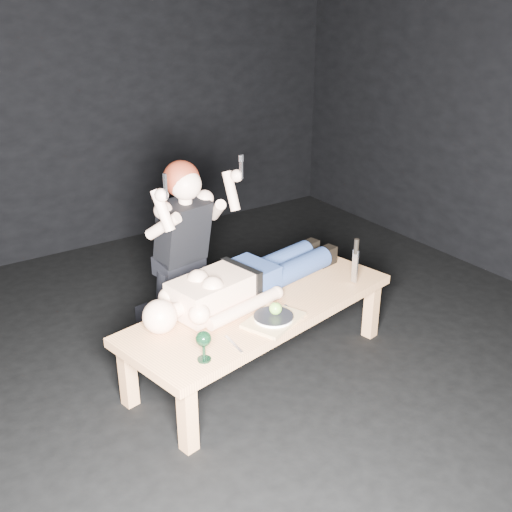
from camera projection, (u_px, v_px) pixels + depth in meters
name	position (u px, v px, depth m)	size (l,w,h in m)	color
ground	(247.00, 372.00, 3.84)	(5.00, 5.00, 0.00)	black
back_wall	(81.00, 78.00, 5.12)	(5.00, 5.00, 0.00)	black
table	(261.00, 336.00, 3.81)	(1.78, 0.67, 0.45)	tan
lying_man	(248.00, 275.00, 3.81)	(1.68, 0.51, 0.25)	tan
kneeling_woman	(176.00, 248.00, 4.02)	(0.68, 0.77, 1.28)	black
serving_tray	(273.00, 320.00, 3.52)	(0.34, 0.24, 0.02)	tan
plate	(273.00, 317.00, 3.52)	(0.23, 0.23, 0.02)	white
apple	(276.00, 308.00, 3.52)	(0.07, 0.07, 0.07)	#4D8D29
goblet	(204.00, 346.00, 3.14)	(0.08, 0.08, 0.17)	black
fork_flat	(234.00, 344.00, 3.31)	(0.02, 0.19, 0.01)	#B2B2B7
knife_flat	(293.00, 312.00, 3.63)	(0.02, 0.19, 0.01)	#B2B2B7
spoon_flat	(276.00, 312.00, 3.63)	(0.02, 0.19, 0.01)	#B2B2B7
carving_knife	(355.00, 262.00, 3.91)	(0.04, 0.04, 0.31)	#B2B2B7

